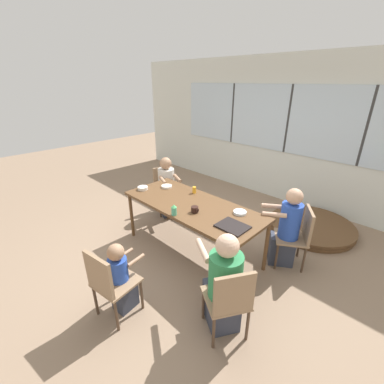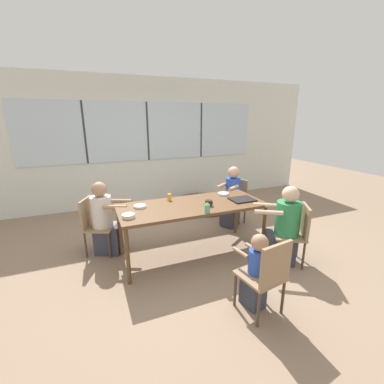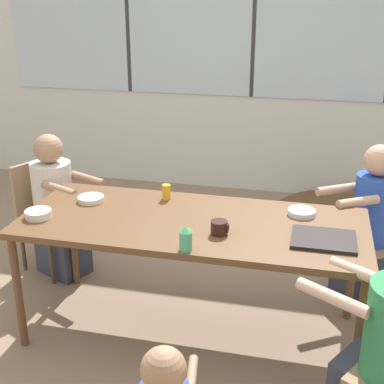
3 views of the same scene
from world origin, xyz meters
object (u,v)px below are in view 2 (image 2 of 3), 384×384
object	(u,v)px
person_man_teal_shirt	(284,229)
person_toddler	(255,273)
chair_for_man_blue_shirt	(94,221)
chair_for_man_teal_shirt	(297,230)
chair_for_toddler	(268,273)
sippy_cup	(207,207)
person_woman_green_shirt	(232,199)
person_man_blue_shirt	(105,221)
bowl_white_shallow	(140,206)
bowl_cereal	(223,194)
bowl_fruit	(129,216)
coffee_mug	(209,203)
chair_for_woman_green_shirt	(236,198)
juice_glass	(169,197)
folded_table_stack	(203,204)

from	to	relation	value
person_man_teal_shirt	person_toddler	size ratio (longest dim) A/B	1.29
chair_for_man_blue_shirt	person_toddler	distance (m)	2.39
chair_for_man_teal_shirt	chair_for_toddler	xyz separation A→B (m)	(-1.01, -0.67, 0.00)
person_man_teal_shirt	sippy_cup	size ratio (longest dim) A/B	7.65
person_woman_green_shirt	person_man_blue_shirt	distance (m)	2.24
person_man_teal_shirt	bowl_white_shallow	size ratio (longest dim) A/B	6.54
bowl_cereal	bowl_fruit	world-z (taller)	bowl_fruit
chair_for_toddler	coffee_mug	xyz separation A→B (m)	(-0.03, 1.28, 0.32)
chair_for_toddler	chair_for_man_blue_shirt	bearing A→B (deg)	118.46
chair_for_woman_green_shirt	bowl_white_shallow	bearing A→B (deg)	75.50
coffee_mug	juice_glass	xyz separation A→B (m)	(-0.43, 0.44, 0.01)
bowl_fruit	sippy_cup	bearing A→B (deg)	-12.11
coffee_mug	sippy_cup	bearing A→B (deg)	-120.08
coffee_mug	sippy_cup	size ratio (longest dim) A/B	0.70
chair_for_man_blue_shirt	chair_for_toddler	xyz separation A→B (m)	(1.53, -2.01, 0.00)
person_man_blue_shirt	folded_table_stack	world-z (taller)	person_man_blue_shirt
person_toddler	bowl_cereal	world-z (taller)	person_toddler
chair_for_toddler	person_toddler	size ratio (longest dim) A/B	0.99
chair_for_man_blue_shirt	person_woman_green_shirt	size ratio (longest dim) A/B	0.76
chair_for_man_teal_shirt	chair_for_toddler	distance (m)	1.21
person_man_teal_shirt	sippy_cup	distance (m)	1.12
chair_for_man_teal_shirt	coffee_mug	size ratio (longest dim) A/B	8.34
bowl_white_shallow	chair_for_man_teal_shirt	bearing A→B (deg)	-24.84
chair_for_toddler	juice_glass	xyz separation A→B (m)	(-0.46, 1.71, 0.33)
person_toddler	chair_for_man_teal_shirt	bearing A→B (deg)	17.76
chair_for_man_teal_shirt	bowl_cereal	distance (m)	1.19
bowl_cereal	chair_for_toddler	bearing A→B (deg)	-103.86
person_man_teal_shirt	folded_table_stack	xyz separation A→B (m)	(-0.06, 2.51, -0.43)
person_man_blue_shirt	bowl_cereal	bearing A→B (deg)	105.07
chair_for_woman_green_shirt	sippy_cup	distance (m)	1.67
person_man_blue_shirt	sippy_cup	xyz separation A→B (m)	(1.22, -0.90, 0.35)
person_man_blue_shirt	person_toddler	xyz separation A→B (m)	(1.36, -1.79, -0.09)
bowl_cereal	folded_table_stack	bearing A→B (deg)	76.13
person_man_teal_shirt	person_toddler	bearing A→B (deg)	155.63
chair_for_toddler	person_woman_green_shirt	distance (m)	2.28
person_toddler	person_man_blue_shirt	bearing A→B (deg)	118.37
chair_for_woman_green_shirt	bowl_fruit	bearing A→B (deg)	81.33
chair_for_man_teal_shirt	bowl_fruit	distance (m)	2.23
juice_glass	bowl_fruit	distance (m)	0.81
chair_for_man_blue_shirt	bowl_white_shallow	xyz separation A→B (m)	(0.61, -0.45, 0.30)
bowl_fruit	coffee_mug	bearing A→B (deg)	1.49
folded_table_stack	bowl_fruit	bearing A→B (deg)	-133.74
person_man_teal_shirt	bowl_cereal	world-z (taller)	person_man_teal_shirt
chair_for_man_blue_shirt	person_man_blue_shirt	size ratio (longest dim) A/B	0.77
person_toddler	juice_glass	world-z (taller)	juice_glass
juice_glass	person_woman_green_shirt	bearing A→B (deg)	17.07
person_woman_green_shirt	coffee_mug	world-z (taller)	person_woman_green_shirt
person_toddler	sippy_cup	distance (m)	1.00
person_man_teal_shirt	juice_glass	distance (m)	1.67
person_man_blue_shirt	folded_table_stack	bearing A→B (deg)	145.46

